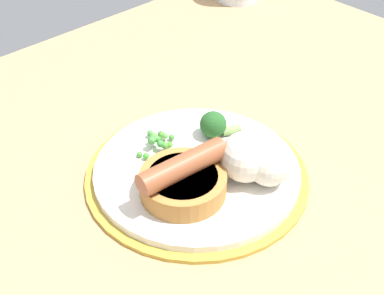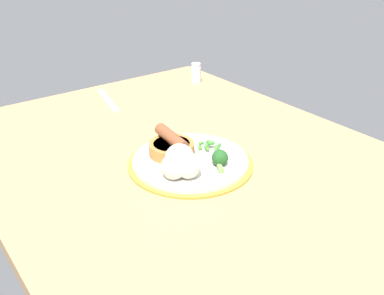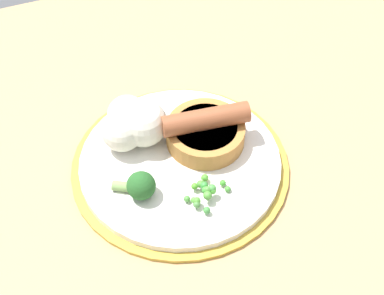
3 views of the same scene
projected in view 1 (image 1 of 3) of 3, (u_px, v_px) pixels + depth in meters
dining_table at (177, 185)px, 63.59cm from camera, size 110.00×80.00×3.00cm
dinner_plate at (197, 173)px, 62.22cm from camera, size 25.96×25.96×1.40cm
sausage_pudding at (183, 180)px, 57.30cm from camera, size 10.60×9.50×5.10cm
pea_pile at (158, 141)px, 63.96cm from camera, size 5.58×5.11×1.90cm
broccoli_floret_near at (214, 125)px, 65.50cm from camera, size 4.80×3.77×3.32cm
cauliflower_floret at (256, 157)px, 59.10cm from camera, size 8.02×7.63×5.75cm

